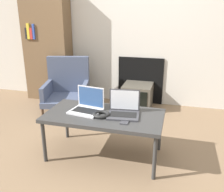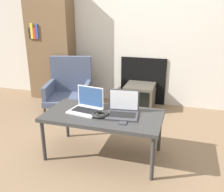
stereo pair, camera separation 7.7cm
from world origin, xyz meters
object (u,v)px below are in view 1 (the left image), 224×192
phone (125,121)px  headphones (101,114)px  laptop_right (124,110)px  tv (137,96)px  armchair (67,87)px  laptop_left (87,106)px

phone → headphones: bearing=166.0°
laptop_right → phone: 0.17m
tv → armchair: armchair is taller
laptop_left → headphones: laptop_left is taller
tv → laptop_right: bearing=-86.3°
armchair → laptop_left: bearing=-70.0°
armchair → tv: bearing=1.1°
phone → laptop_left: bearing=159.5°
headphones → tv: (0.11, 1.47, -0.30)m
phone → armchair: 1.72m
headphones → phone: bearing=-14.0°
laptop_right → headphones: (-0.20, -0.10, -0.03)m
laptop_left → headphones: 0.20m
laptop_right → phone: bearing=-79.8°
laptop_left → laptop_right: size_ratio=1.02×
laptop_left → phone: 0.46m
laptop_left → laptop_right: 0.38m
headphones → armchair: (-0.91, 1.20, -0.15)m
laptop_left → headphones: (0.18, -0.10, -0.03)m
armchair → laptop_right: bearing=-58.5°
laptop_right → phone: (0.05, -0.16, -0.05)m
headphones → tv: bearing=85.7°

